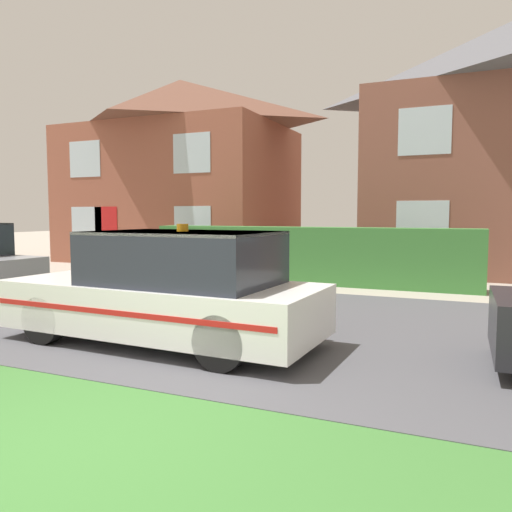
{
  "coord_description": "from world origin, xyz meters",
  "views": [
    {
      "loc": [
        2.93,
        -2.87,
        1.83
      ],
      "look_at": [
        -0.77,
        5.63,
        1.05
      ],
      "focal_mm": 35.0,
      "sensor_mm": 36.0,
      "label": 1
    }
  ],
  "objects_px": {
    "house_left": "(181,169)",
    "wheelie_bin": "(167,260)",
    "house_right": "(508,146)",
    "police_car": "(168,290)"
  },
  "relations": [
    {
      "from": "house_left",
      "to": "house_right",
      "type": "distance_m",
      "value": 11.73
    },
    {
      "from": "house_right",
      "to": "wheelie_bin",
      "type": "distance_m",
      "value": 11.08
    },
    {
      "from": "house_left",
      "to": "wheelie_bin",
      "type": "height_order",
      "value": "house_left"
    },
    {
      "from": "house_right",
      "to": "police_car",
      "type": "bearing_deg",
      "value": -112.29
    },
    {
      "from": "police_car",
      "to": "wheelie_bin",
      "type": "xyz_separation_m",
      "value": [
        -4.17,
        6.23,
        -0.25
      ]
    },
    {
      "from": "house_left",
      "to": "house_right",
      "type": "height_order",
      "value": "house_right"
    },
    {
      "from": "house_left",
      "to": "wheelie_bin",
      "type": "distance_m",
      "value": 6.65
    },
    {
      "from": "house_left",
      "to": "wheelie_bin",
      "type": "relative_size",
      "value": 8.3
    },
    {
      "from": "house_left",
      "to": "house_right",
      "type": "bearing_deg",
      "value": 1.53
    },
    {
      "from": "house_right",
      "to": "wheelie_bin",
      "type": "height_order",
      "value": "house_right"
    }
  ]
}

